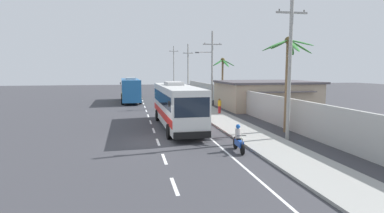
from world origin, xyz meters
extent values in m
plane|color=#3A3A3F|center=(0.00, 0.00, 0.00)|extent=(160.00, 160.00, 0.00)
cube|color=#999993|center=(6.80, 10.00, 0.07)|extent=(3.20, 90.00, 0.14)
cube|color=white|center=(0.00, -8.12, 0.00)|extent=(0.16, 2.00, 0.01)
cube|color=white|center=(0.00, -4.16, 0.00)|extent=(0.16, 2.00, 0.01)
cube|color=white|center=(0.00, -0.20, 0.00)|extent=(0.16, 2.00, 0.01)
cube|color=white|center=(0.00, 3.76, 0.00)|extent=(0.16, 2.00, 0.01)
cube|color=white|center=(0.00, 7.72, 0.00)|extent=(0.16, 2.00, 0.01)
cube|color=white|center=(0.00, 11.68, 0.00)|extent=(0.16, 2.00, 0.01)
cube|color=white|center=(0.00, 15.64, 0.00)|extent=(0.16, 2.00, 0.01)
cube|color=white|center=(0.00, 19.60, 0.00)|extent=(0.16, 2.00, 0.01)
cube|color=white|center=(0.00, 23.56, 0.00)|extent=(0.16, 2.00, 0.01)
cube|color=white|center=(0.00, 27.51, 0.00)|extent=(0.16, 2.00, 0.01)
cube|color=white|center=(0.00, 31.47, 0.00)|extent=(0.16, 2.00, 0.01)
cube|color=white|center=(0.00, 35.43, 0.00)|extent=(0.16, 2.00, 0.01)
cube|color=white|center=(0.00, 39.39, 0.00)|extent=(0.16, 2.00, 0.01)
cube|color=white|center=(0.00, 43.35, 0.00)|extent=(0.16, 2.00, 0.01)
cube|color=white|center=(0.00, 47.31, 0.00)|extent=(0.16, 2.00, 0.01)
cube|color=white|center=(3.68, 15.00, 0.00)|extent=(0.14, 70.00, 0.01)
cube|color=#B2B2AD|center=(10.60, 14.00, 1.25)|extent=(0.24, 60.00, 2.51)
cube|color=silver|center=(1.99, 4.82, 1.91)|extent=(2.74, 12.07, 3.04)
cube|color=#192333|center=(1.99, 5.02, 2.44)|extent=(2.75, 11.11, 0.97)
cube|color=#192333|center=(2.11, -1.15, 2.37)|extent=(2.30, 0.15, 1.28)
cube|color=red|center=(1.99, 4.82, 1.23)|extent=(2.77, 11.83, 0.55)
cube|color=black|center=(2.11, -1.24, 0.59)|extent=(2.46, 0.21, 0.44)
cube|color=#B7B7B7|center=(1.96, 6.32, 3.57)|extent=(1.43, 2.67, 0.28)
cube|color=black|center=(3.53, -0.91, 2.60)|extent=(0.12, 0.08, 0.36)
cube|color=black|center=(0.67, -0.97, 2.60)|extent=(0.12, 0.08, 0.36)
cylinder|color=black|center=(3.30, 0.63, 0.52)|extent=(0.34, 1.05, 1.04)
cylinder|color=black|center=(0.85, 0.59, 0.52)|extent=(0.34, 1.05, 1.04)
cylinder|color=black|center=(3.14, 8.45, 0.52)|extent=(0.34, 1.05, 1.04)
cylinder|color=black|center=(0.69, 8.40, 0.52)|extent=(0.34, 1.05, 1.04)
cube|color=#2366A8|center=(-1.77, 26.09, 1.88)|extent=(2.84, 10.91, 2.97)
cube|color=#192333|center=(-1.77, 25.89, 2.40)|extent=(2.84, 10.05, 0.95)
cube|color=#192333|center=(-1.95, 31.47, 2.32)|extent=(2.29, 0.17, 1.25)
cube|color=yellow|center=(-1.77, 26.09, 1.21)|extent=(2.87, 10.70, 0.54)
cube|color=black|center=(-1.95, 31.56, 0.59)|extent=(2.44, 0.24, 0.44)
cube|color=#B7B7B7|center=(-1.73, 24.74, 3.50)|extent=(1.45, 2.43, 0.28)
cube|color=black|center=(-3.37, 31.21, 2.55)|extent=(0.12, 0.08, 0.36)
cube|color=black|center=(-0.52, 31.30, 2.55)|extent=(0.12, 0.08, 0.36)
cylinder|color=black|center=(-3.12, 29.84, 0.52)|extent=(0.35, 1.05, 1.04)
cylinder|color=black|center=(-0.68, 29.92, 0.52)|extent=(0.35, 1.05, 1.04)
cylinder|color=black|center=(-2.89, 22.80, 0.52)|extent=(0.35, 1.05, 1.04)
cylinder|color=black|center=(-0.45, 22.88, 0.52)|extent=(0.35, 1.05, 1.04)
cylinder|color=black|center=(4.39, -4.17, 0.30)|extent=(0.13, 0.60, 0.60)
cylinder|color=black|center=(4.45, -2.82, 0.30)|extent=(0.15, 0.60, 0.60)
cube|color=#1947B2|center=(4.42, -3.54, 0.52)|extent=(0.29, 1.11, 0.36)
cube|color=black|center=(4.43, -3.24, 0.72)|extent=(0.27, 0.61, 0.12)
cylinder|color=gray|center=(4.40, -4.05, 0.60)|extent=(0.07, 0.32, 0.67)
cylinder|color=black|center=(4.40, -3.95, 1.04)|extent=(0.56, 0.06, 0.04)
sphere|color=#EAEACC|center=(4.39, -4.07, 0.90)|extent=(0.14, 0.14, 0.14)
cylinder|color=beige|center=(4.43, -3.29, 1.02)|extent=(0.32, 0.32, 0.60)
sphere|color=blue|center=(4.43, -3.29, 1.45)|extent=(0.26, 0.26, 0.26)
cylinder|color=red|center=(7.51, 11.18, 0.52)|extent=(0.28, 0.28, 0.76)
cylinder|color=gold|center=(7.51, 11.18, 1.20)|extent=(0.36, 0.36, 0.60)
sphere|color=brown|center=(7.51, 11.18, 1.60)|extent=(0.22, 0.22, 0.22)
cylinder|color=#9E9E99|center=(8.74, -1.13, 5.12)|extent=(0.24, 0.24, 10.23)
cube|color=#9E9E99|center=(8.74, -1.13, 8.45)|extent=(2.20, 0.12, 0.12)
cylinder|color=#4C4742|center=(7.87, -1.13, 8.57)|extent=(0.08, 0.08, 0.16)
cylinder|color=#4C4742|center=(9.62, -1.13, 8.57)|extent=(0.08, 0.08, 0.16)
cylinder|color=#9E9E99|center=(8.44, 17.88, 4.76)|extent=(0.24, 0.24, 9.52)
cube|color=#9E9E99|center=(8.44, 17.88, 7.90)|extent=(2.42, 0.12, 0.12)
cylinder|color=#4C4742|center=(7.48, 17.88, 8.02)|extent=(0.08, 0.08, 0.16)
cylinder|color=#4C4742|center=(9.41, 17.88, 8.02)|extent=(0.08, 0.08, 0.16)
cylinder|color=#9E9E99|center=(7.46, 17.88, 6.92)|extent=(1.97, 0.09, 0.09)
cube|color=#4C4C51|center=(6.48, 17.88, 6.86)|extent=(0.44, 0.24, 0.14)
cylinder|color=#9E9E99|center=(8.83, 36.89, 4.73)|extent=(0.24, 0.24, 9.45)
cube|color=#9E9E99|center=(8.83, 36.89, 7.78)|extent=(1.88, 0.12, 0.12)
cylinder|color=#4C4742|center=(8.08, 36.89, 7.90)|extent=(0.08, 0.08, 0.16)
cylinder|color=#4C4742|center=(9.58, 36.89, 7.90)|extent=(0.08, 0.08, 0.16)
cylinder|color=#9E9E99|center=(8.75, 55.90, 5.24)|extent=(0.24, 0.24, 10.48)
cube|color=#9E9E99|center=(8.75, 55.90, 9.22)|extent=(2.30, 0.12, 0.12)
cylinder|color=#4C4742|center=(7.83, 55.90, 9.34)|extent=(0.08, 0.08, 0.16)
cylinder|color=#4C4742|center=(9.67, 55.90, 9.34)|extent=(0.08, 0.08, 0.16)
cylinder|color=brown|center=(9.85, 1.22, 3.42)|extent=(0.30, 0.30, 6.85)
ellipsoid|color=#3D893D|center=(10.74, 1.08, 6.44)|extent=(1.90, 0.64, 1.12)
ellipsoid|color=#3D893D|center=(10.43, 1.90, 6.42)|extent=(1.47, 1.63, 1.17)
ellipsoid|color=#3D893D|center=(9.61, 2.19, 6.67)|extent=(0.85, 2.05, 0.68)
ellipsoid|color=#3D893D|center=(9.07, 1.79, 6.57)|extent=(1.80, 1.45, 0.88)
ellipsoid|color=#3D893D|center=(8.91, 0.94, 6.62)|extent=(2.02, 0.92, 0.78)
ellipsoid|color=#3D893D|center=(9.78, 0.31, 6.46)|extent=(0.50, 1.90, 1.08)
ellipsoid|color=#3D893D|center=(10.35, 0.36, 6.68)|extent=(1.33, 1.94, 0.66)
sphere|color=brown|center=(9.85, 1.22, 6.90)|extent=(0.56, 0.56, 0.56)
cylinder|color=brown|center=(10.26, 19.35, 2.99)|extent=(0.25, 0.25, 5.97)
ellipsoid|color=#28702D|center=(11.10, 19.39, 5.64)|extent=(1.75, 0.44, 0.97)
ellipsoid|color=#28702D|center=(10.57, 20.19, 5.77)|extent=(0.96, 1.84, 0.71)
ellipsoid|color=#28702D|center=(9.62, 19.84, 5.59)|extent=(1.56, 1.30, 1.07)
ellipsoid|color=#28702D|center=(9.60, 18.78, 5.71)|extent=(1.59, 1.45, 0.83)
ellipsoid|color=#28702D|center=(10.43, 18.57, 5.58)|extent=(0.71, 1.71, 1.08)
sphere|color=brown|center=(10.26, 19.35, 6.02)|extent=(0.56, 0.56, 0.56)
cube|color=tan|center=(14.67, 15.59, 1.55)|extent=(10.69, 8.94, 3.11)
cube|color=#4C474C|center=(14.67, 15.59, 3.23)|extent=(11.33, 9.47, 0.24)
cube|color=#4C474C|center=(14.67, 10.77, 2.33)|extent=(7.48, 0.80, 0.10)
camera|label=1|loc=(-1.65, -20.20, 4.75)|focal=28.91mm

